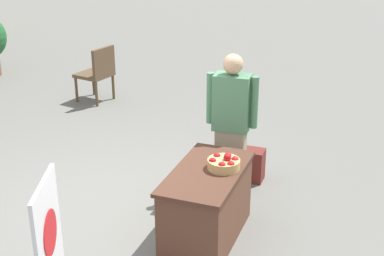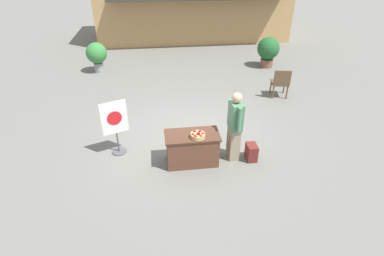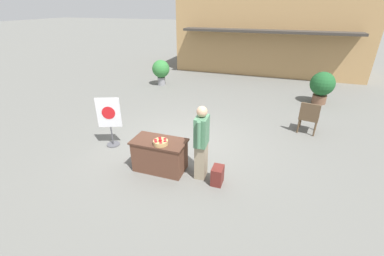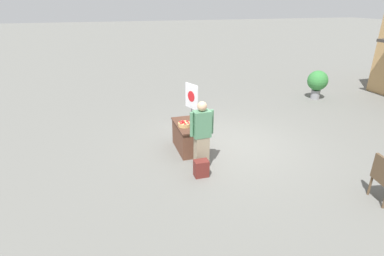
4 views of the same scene
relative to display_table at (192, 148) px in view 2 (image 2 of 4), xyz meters
The scene contains 10 objects.
ground_plane 1.31m from the display_table, 84.85° to the left, with size 120.00×120.00×0.00m, color slate.
storefront_building 12.19m from the display_table, 82.58° to the left, with size 10.17×5.17×3.89m.
display_table is the anchor object (origin of this frame).
apple_basket 0.48m from the display_table, 51.91° to the right, with size 0.33×0.33×0.16m.
person_visitor 1.14m from the display_table, ahead, with size 0.28×0.61×1.75m.
backpack 1.46m from the display_table, ahead, with size 0.24×0.34×0.42m.
poster_board 1.94m from the display_table, 160.48° to the left, with size 0.61×0.36×1.42m.
patio_chair 4.77m from the display_table, 43.22° to the left, with size 0.64×0.64×1.01m.
potted_plant_far_right 7.29m from the display_table, 114.83° to the left, with size 0.84×0.84×1.22m.
potted_plant_far_left 7.53m from the display_table, 56.95° to the left, with size 0.93×0.93×1.28m.
Camera 2 is at (-0.87, -7.03, 4.49)m, focal length 28.00 mm.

